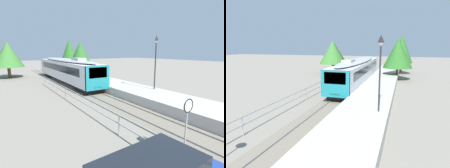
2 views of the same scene
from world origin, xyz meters
TOP-DOWN VIEW (x-y plane):
  - ground_plane at (-3.00, 22.00)m, footprint 160.00×160.00m
  - track_rails at (0.00, 22.00)m, footprint 3.20×60.00m
  - commuter_train at (0.00, 30.21)m, footprint 2.82×20.04m
  - station_platform at (3.25, 22.00)m, footprint 3.90×60.00m
  - platform_lamp_mid_platform at (4.48, 16.65)m, footprint 0.34×0.34m
  - speed_limit_sign at (-2.27, 8.53)m, footprint 0.61×0.10m
  - carpark_fence at (-3.30, 12.00)m, footprint 0.06×36.06m
  - tree_behind_carpark at (5.50, 43.67)m, footprint 4.05×4.05m
  - tree_behind_station_far at (5.04, 36.43)m, footprint 4.56×4.56m
  - tree_distant_left at (-6.86, 39.88)m, footprint 4.96×4.96m
  - tree_distant_centre at (-6.97, 40.83)m, footprint 5.26×5.26m

SIDE VIEW (x-z plane):
  - ground_plane at x=-3.00m, z-range 0.00..0.00m
  - track_rails at x=0.00m, z-range -0.04..0.10m
  - station_platform at x=3.25m, z-range 0.00..0.90m
  - carpark_fence at x=-3.30m, z-range 0.28..1.53m
  - speed_limit_sign at x=-2.27m, z-range 0.72..3.53m
  - commuter_train at x=0.00m, z-range 0.28..4.02m
  - tree_distant_centre at x=-6.97m, z-range 0.96..6.98m
  - tree_distant_left at x=-6.86m, z-range 0.98..7.24m
  - tree_behind_station_far at x=5.04m, z-range 0.97..7.42m
  - platform_lamp_mid_platform at x=4.48m, z-range 1.95..7.30m
  - tree_behind_carpark at x=5.50m, z-range 1.06..8.37m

